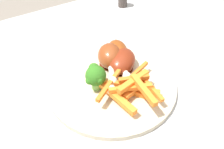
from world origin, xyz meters
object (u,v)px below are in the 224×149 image
Objects in this scene: dinner_plate at (112,83)px; carrot_fries_pile at (131,87)px; dining_table at (112,129)px; chicken_drumstick_extra at (121,62)px; chicken_drumstick_far at (118,53)px; broccoli_floret_front at (95,76)px; chicken_drumstick_near at (110,57)px.

dinner_plate is 0.06m from carrot_fries_pile.
chicken_drumstick_extra is (0.06, 0.06, 0.13)m from dining_table.
chicken_drumstick_far is at bearing 49.52° from dining_table.
broccoli_floret_front is 0.08m from chicken_drumstick_near.
chicken_drumstick_near is (0.01, 0.10, 0.00)m from carrot_fries_pile.
chicken_drumstick_far is (0.05, 0.05, 0.03)m from dinner_plate.
dining_table is at bearing 154.34° from carrot_fries_pile.
chicken_drumstick_far is at bearing 66.62° from chicken_drumstick_extra.
broccoli_floret_front is 0.46× the size of chicken_drumstick_near.
carrot_fries_pile is at bearing -111.32° from chicken_drumstick_far.
chicken_drumstick_near is at bearing 81.77° from carrot_fries_pile.
chicken_drumstick_far is 1.05× the size of chicken_drumstick_extra.
chicken_drumstick_far is (0.09, 0.05, -0.01)m from broccoli_floret_front.
broccoli_floret_front reaches higher than dinner_plate.
chicken_drumstick_near is (0.06, 0.04, -0.01)m from broccoli_floret_front.
chicken_drumstick_far reaches higher than dining_table.
chicken_drumstick_extra is (-0.01, -0.03, 0.00)m from chicken_drumstick_far.
carrot_fries_pile is (0.01, -0.05, 0.03)m from dinner_plate.
dinner_plate is 0.06m from chicken_drumstick_near.
dining_table is 0.14m from carrot_fries_pile.
chicken_drumstick_extra is at bearing -62.13° from chicken_drumstick_near.
chicken_drumstick_near is at bearing 117.87° from chicken_drumstick_extra.
dining_table is at bearing -130.48° from chicken_drumstick_far.
chicken_drumstick_near is at bearing 62.33° from dinner_plate.
chicken_drumstick_extra is (0.04, 0.02, 0.03)m from dinner_plate.
chicken_drumstick_extra is (0.07, 0.02, -0.01)m from broccoli_floret_front.
dinner_plate is 0.05m from chicken_drumstick_extra.
dining_table is 0.17m from chicken_drumstick_near.
dining_table is at bearing -124.12° from dinner_plate.
chicken_drumstick_extra is (0.03, 0.07, 0.00)m from carrot_fries_pile.
chicken_drumstick_extra is at bearing -113.38° from chicken_drumstick_far.
broccoli_floret_front reaches higher than chicken_drumstick_far.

